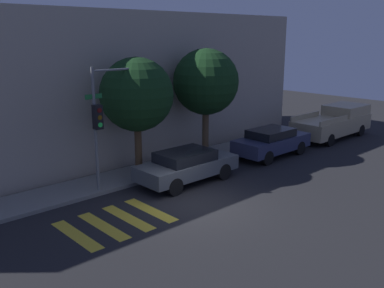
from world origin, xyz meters
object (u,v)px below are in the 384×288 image
object	(u,v)px
traffic_light_pole	(106,109)
sedan_near_corner	(187,165)
tree_midblock	(206,82)
pickup_truck	(334,122)
tree_near_corner	(137,95)
sedan_middle	(272,142)

from	to	relation	value
traffic_light_pole	sedan_near_corner	bearing A→B (deg)	-23.49
sedan_near_corner	tree_midblock	bearing A→B (deg)	33.02
traffic_light_pole	sedan_near_corner	distance (m)	4.08
pickup_truck	tree_near_corner	world-z (taller)	tree_near_corner
sedan_middle	pickup_truck	distance (m)	6.16
pickup_truck	tree_near_corner	xyz separation A→B (m)	(-12.94, 1.96, 2.63)
traffic_light_pole	tree_near_corner	bearing A→B (deg)	19.99
traffic_light_pole	pickup_truck	bearing A→B (deg)	-4.89
sedan_middle	tree_midblock	size ratio (longest dim) A/B	0.81
sedan_near_corner	tree_near_corner	world-z (taller)	tree_near_corner
sedan_middle	tree_near_corner	bearing A→B (deg)	163.90
sedan_near_corner	sedan_middle	bearing A→B (deg)	0.00
sedan_near_corner	pickup_truck	size ratio (longest dim) A/B	0.76
pickup_truck	sedan_middle	bearing A→B (deg)	180.00
sedan_middle	sedan_near_corner	bearing A→B (deg)	180.00
tree_near_corner	tree_midblock	distance (m)	4.04
sedan_middle	pickup_truck	bearing A→B (deg)	-0.00
sedan_near_corner	pickup_truck	bearing A→B (deg)	-0.00
sedan_near_corner	sedan_middle	size ratio (longest dim) A/B	1.02
sedan_near_corner	pickup_truck	world-z (taller)	pickup_truck
traffic_light_pole	tree_near_corner	distance (m)	2.03
sedan_middle	tree_near_corner	distance (m)	7.59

